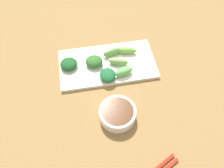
# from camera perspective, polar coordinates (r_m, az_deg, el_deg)

# --- Properties ---
(tabletop) EXTENTS (2.10, 2.10, 0.02)m
(tabletop) POSITION_cam_1_polar(r_m,az_deg,el_deg) (0.81, -0.92, 0.21)
(tabletop) COLOR olive
(tabletop) RESTS_ON ground
(sauce_bowl) EXTENTS (0.11, 0.11, 0.04)m
(sauce_bowl) POSITION_cam_1_polar(r_m,az_deg,el_deg) (0.71, 1.33, -7.06)
(sauce_bowl) COLOR white
(sauce_bowl) RESTS_ON tabletop
(serving_plate) EXTENTS (0.17, 0.33, 0.01)m
(serving_plate) POSITION_cam_1_polar(r_m,az_deg,el_deg) (0.83, -1.13, 4.74)
(serving_plate) COLOR silver
(serving_plate) RESTS_ON tabletop
(broccoli_leafy_0) EXTENTS (0.06, 0.07, 0.03)m
(broccoli_leafy_0) POSITION_cam_1_polar(r_m,az_deg,el_deg) (0.82, -4.32, 5.40)
(broccoli_leafy_0) COLOR #2A5D25
(broccoli_leafy_0) RESTS_ON serving_plate
(broccoli_stalk_1) EXTENTS (0.04, 0.09, 0.03)m
(broccoli_stalk_1) POSITION_cam_1_polar(r_m,az_deg,el_deg) (0.85, 3.08, 8.06)
(broccoli_stalk_1) COLOR #6CAA41
(broccoli_stalk_1) RESTS_ON serving_plate
(broccoli_stalk_2) EXTENTS (0.04, 0.07, 0.03)m
(broccoli_stalk_2) POSITION_cam_1_polar(r_m,az_deg,el_deg) (0.79, 2.84, 2.99)
(broccoli_stalk_2) COLOR #5CB056
(broccoli_stalk_2) RESTS_ON serving_plate
(broccoli_leafy_3) EXTENTS (0.06, 0.06, 0.03)m
(broccoli_leafy_3) POSITION_cam_1_polar(r_m,az_deg,el_deg) (0.82, -10.31, 4.73)
(broccoli_leafy_3) COLOR #174B1E
(broccoli_leafy_3) RESTS_ON serving_plate
(broccoli_leafy_4) EXTENTS (0.06, 0.06, 0.03)m
(broccoli_leafy_4) POSITION_cam_1_polar(r_m,az_deg,el_deg) (0.78, -1.36, 2.11)
(broccoli_leafy_4) COLOR #18572C
(broccoli_leafy_4) RESTS_ON serving_plate
(broccoli_stalk_5) EXTENTS (0.04, 0.07, 0.03)m
(broccoli_stalk_5) POSITION_cam_1_polar(r_m,az_deg,el_deg) (0.82, 1.49, 5.43)
(broccoli_stalk_5) COLOR #79A057
(broccoli_stalk_5) RESTS_ON serving_plate
(broccoli_stalk_6) EXTENTS (0.04, 0.07, 0.03)m
(broccoli_stalk_6) POSITION_cam_1_polar(r_m,az_deg,el_deg) (0.84, 0.00, 7.69)
(broccoli_stalk_6) COLOR #6E9F52
(broccoli_stalk_6) RESTS_ON serving_plate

